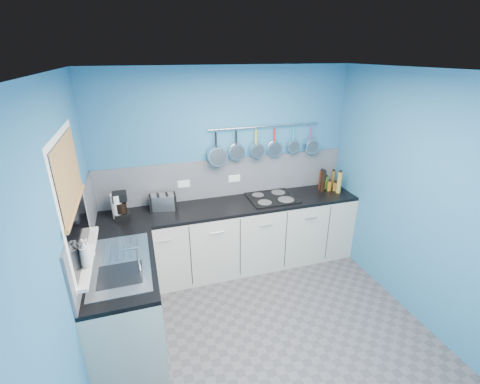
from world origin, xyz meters
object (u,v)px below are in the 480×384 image
paper_towel (117,206)px  coffee_maker (121,205)px  toaster (163,202)px  hob (272,198)px  soap_bottle_a (85,253)px  canister (173,204)px  soap_bottle_b (87,248)px

paper_towel → coffee_maker: bearing=5.8°
paper_towel → toaster: bearing=7.9°
hob → toaster: bearing=176.4°
soap_bottle_a → hob: bearing=28.5°
soap_bottle_a → hob: 2.36m
paper_towel → coffee_maker: coffee_maker is taller
paper_towel → canister: size_ratio=2.39×
canister → soap_bottle_a: bearing=-124.5°
paper_towel → hob: bearing=-0.4°
canister → hob: 1.24m
paper_towel → toaster: 0.51m
soap_bottle_b → toaster: (0.70, 1.07, -0.14)m
canister → coffee_maker: bearing=-175.3°
toaster → canister: (0.12, -0.02, -0.03)m
soap_bottle_b → coffee_maker: (0.23, 1.01, -0.09)m
canister → hob: canister is taller
soap_bottle_b → canister: 1.34m
soap_bottle_b → hob: soap_bottle_b is taller
soap_bottle_a → coffee_maker: size_ratio=0.83×
soap_bottle_a → coffee_maker: bearing=78.4°
soap_bottle_a → toaster: size_ratio=0.84×
coffee_maker → toaster: (0.47, 0.07, -0.05)m
toaster → hob: bearing=8.6°
soap_bottle_a → canister: 1.45m
coffee_maker → toaster: bearing=6.4°
soap_bottle_a → soap_bottle_b: size_ratio=1.39×
soap_bottle_a → toaster: 1.40m
soap_bottle_b → canister: size_ratio=1.45×
coffee_maker → hob: 1.83m
soap_bottle_b → canister: bearing=52.3°
canister → soap_bottle_b: bearing=-127.7°
soap_bottle_b → toaster: bearing=56.9°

